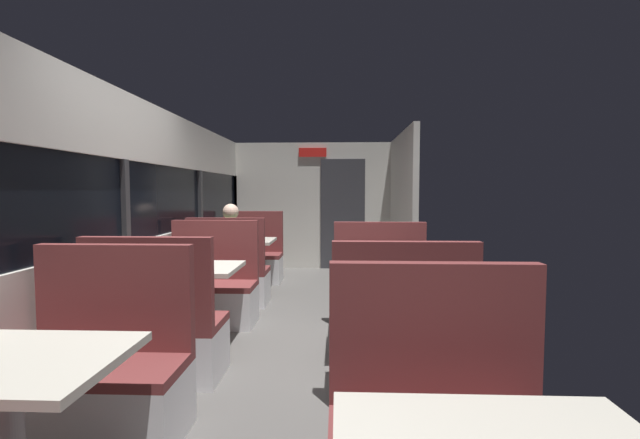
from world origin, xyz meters
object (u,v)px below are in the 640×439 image
at_px(dining_table_far_window, 241,247).
at_px(coffee_cup_primary, 363,267).
at_px(bench_far_window_facing_entry, 252,261).
at_px(bench_rear_aisle_facing_end, 401,350).
at_px(dining_table_mid_window, 189,277).
at_px(bench_near_window_facing_entry, 103,381).
at_px(bench_mid_window_facing_end, 158,336).
at_px(bench_mid_window_facing_entry, 212,293).
at_px(dining_table_near_window, 9,381).
at_px(bench_rear_aisle_facing_entry, 381,299).
at_px(seated_passenger, 231,261).
at_px(bench_far_window_facing_end, 229,279).
at_px(coffee_cup_secondary, 184,264).
at_px(dining_table_rear_aisle, 389,284).

relative_size(dining_table_far_window, coffee_cup_primary, 10.00).
distance_m(bench_far_window_facing_entry, bench_rear_aisle_facing_end, 4.17).
relative_size(dining_table_mid_window, bench_rear_aisle_facing_end, 0.82).
bearing_deg(bench_near_window_facing_entry, bench_far_window_facing_entry, 90.00).
distance_m(bench_mid_window_facing_end, bench_mid_window_facing_entry, 1.40).
height_order(dining_table_near_window, bench_rear_aisle_facing_entry, bench_rear_aisle_facing_entry).
xyz_separation_m(bench_mid_window_facing_end, seated_passenger, (0.00, 2.24, 0.21)).
bearing_deg(dining_table_near_window, bench_rear_aisle_facing_entry, 56.12).
distance_m(bench_mid_window_facing_entry, bench_far_window_facing_end, 0.77).
relative_size(seated_passenger, coffee_cup_secondary, 14.00).
bearing_deg(bench_rear_aisle_facing_entry, coffee_cup_primary, -107.26).
distance_m(bench_near_window_facing_entry, dining_table_rear_aisle, 2.22).
xyz_separation_m(bench_rear_aisle_facing_end, bench_rear_aisle_facing_entry, (0.00, 1.40, 0.00)).
distance_m(bench_far_window_facing_entry, bench_rear_aisle_facing_entry, 2.97).
relative_size(dining_table_mid_window, coffee_cup_primary, 10.00).
xyz_separation_m(dining_table_rear_aisle, coffee_cup_secondary, (-1.78, 0.06, 0.15)).
relative_size(bench_mid_window_facing_end, coffee_cup_secondary, 12.22).
relative_size(bench_mid_window_facing_entry, bench_far_window_facing_entry, 1.00).
height_order(dining_table_far_window, coffee_cup_secondary, coffee_cup_secondary).
bearing_deg(seated_passenger, bench_far_window_facing_entry, 90.00).
height_order(bench_rear_aisle_facing_entry, coffee_cup_primary, bench_rear_aisle_facing_entry).
relative_size(dining_table_near_window, bench_mid_window_facing_entry, 0.82).
bearing_deg(coffee_cup_primary, seated_passenger, 131.76).
distance_m(bench_near_window_facing_entry, dining_table_mid_window, 1.50).
bearing_deg(coffee_cup_secondary, coffee_cup_primary, -2.95).
distance_m(dining_table_far_window, dining_table_rear_aisle, 2.97).
distance_m(bench_rear_aisle_facing_end, coffee_cup_primary, 0.85).
bearing_deg(coffee_cup_secondary, dining_table_mid_window, 92.34).
bearing_deg(coffee_cup_secondary, bench_far_window_facing_entry, 90.11).
xyz_separation_m(bench_mid_window_facing_end, bench_rear_aisle_facing_entry, (1.79, 1.20, 0.00)).
xyz_separation_m(bench_mid_window_facing_end, dining_table_rear_aisle, (1.79, 0.50, 0.31)).
relative_size(bench_mid_window_facing_end, seated_passenger, 0.87).
relative_size(dining_table_mid_window, bench_rear_aisle_facing_entry, 0.82).
relative_size(bench_mid_window_facing_end, bench_rear_aisle_facing_end, 1.00).
xyz_separation_m(dining_table_rear_aisle, coffee_cup_primary, (-0.22, -0.02, 0.15)).
height_order(dining_table_rear_aisle, seated_passenger, seated_passenger).
bearing_deg(coffee_cup_primary, coffee_cup_secondary, 177.05).
height_order(bench_mid_window_facing_end, bench_far_window_facing_entry, same).
bearing_deg(dining_table_mid_window, coffee_cup_primary, -7.85).
relative_size(bench_near_window_facing_entry, coffee_cup_primary, 12.22).
height_order(bench_mid_window_facing_end, coffee_cup_primary, bench_mid_window_facing_end).
distance_m(bench_rear_aisle_facing_entry, coffee_cup_primary, 0.88).
bearing_deg(dining_table_mid_window, bench_rear_aisle_facing_entry, 15.59).
bearing_deg(coffee_cup_secondary, bench_rear_aisle_facing_end, -23.17).
bearing_deg(bench_near_window_facing_entry, dining_table_near_window, -90.00).
relative_size(dining_table_near_window, bench_far_window_facing_entry, 0.82).
relative_size(dining_table_mid_window, dining_table_far_window, 1.00).
bearing_deg(bench_far_window_facing_end, dining_table_near_window, -90.00).
distance_m(seated_passenger, coffee_cup_secondary, 1.69).
relative_size(dining_table_near_window, bench_far_window_facing_end, 0.82).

